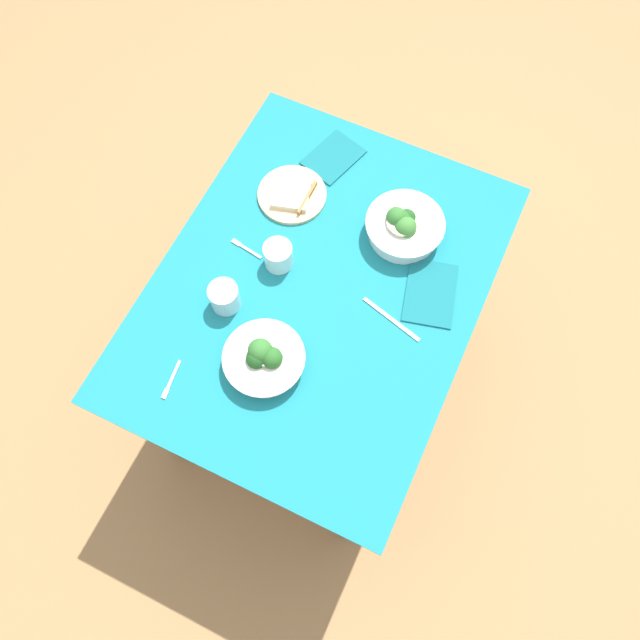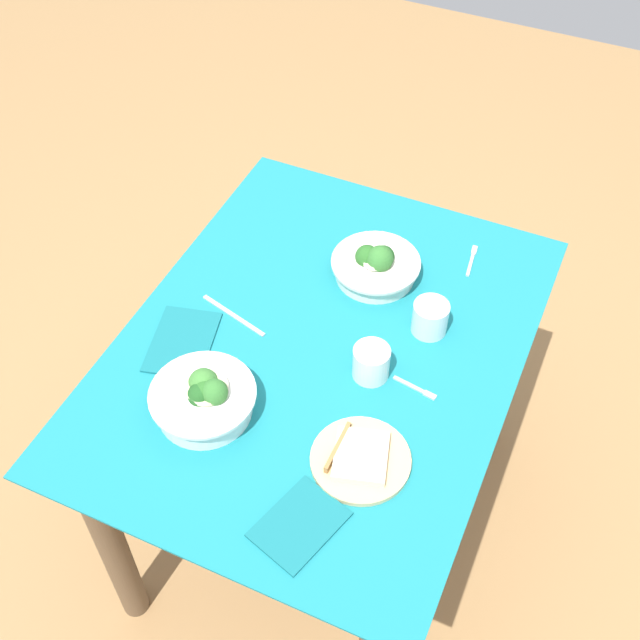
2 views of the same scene
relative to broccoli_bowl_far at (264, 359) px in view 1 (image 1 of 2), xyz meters
The scene contains 12 objects.
ground_plane 0.83m from the broccoli_bowl_far, ahead, with size 6.00×6.00×0.00m, color #9E7547.
dining_table 0.31m from the broccoli_bowl_far, ahead, with size 1.14×0.87×0.75m.
broccoli_bowl_far is the anchor object (origin of this frame).
broccoli_bowl_near 0.55m from the broccoli_bowl_far, 18.88° to the right, with size 0.22×0.22×0.11m.
bread_side_plate 0.53m from the broccoli_bowl_far, 18.36° to the left, with size 0.20×0.20×0.03m.
water_glass_center 0.21m from the broccoli_bowl_far, 57.92° to the left, with size 0.08×0.08×0.08m, color silver.
water_glass_side 0.30m from the broccoli_bowl_far, 19.71° to the left, with size 0.08×0.08×0.08m, color silver.
fork_by_far_bowl 0.36m from the broccoli_bowl_far, 36.41° to the left, with size 0.03×0.10×0.00m.
fork_by_near_bowl 0.25m from the broccoli_bowl_far, 127.03° to the left, with size 0.11×0.02×0.00m.
table_knife_left 0.37m from the broccoli_bowl_far, 43.98° to the right, with size 0.19×0.01×0.00m, color #B7B7BC.
napkin_folded_upper 0.50m from the broccoli_bowl_far, 40.24° to the right, with size 0.20×0.14×0.01m, color #156870.
napkin_folded_lower 0.69m from the broccoli_bowl_far, ahead, with size 0.17×0.13×0.01m, color #156870.
Camera 1 is at (-0.70, -0.34, 2.35)m, focal length 35.86 mm.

